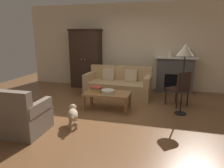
{
  "coord_description": "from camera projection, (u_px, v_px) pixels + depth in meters",
  "views": [
    {
      "loc": [
        1.22,
        -4.21,
        1.76
      ],
      "look_at": [
        -0.06,
        0.62,
        0.55
      ],
      "focal_mm": 32.04,
      "sensor_mm": 36.0,
      "label": 1
    }
  ],
  "objects": [
    {
      "name": "back_wall",
      "position": [
        128.0,
        47.0,
        6.74
      ],
      "size": [
        7.2,
        0.1,
        2.8
      ],
      "primitive_type": "cube",
      "color": "beige",
      "rests_on": "ground"
    },
    {
      "name": "coffee_table",
      "position": [
        107.0,
        95.0,
        4.86
      ],
      "size": [
        1.1,
        0.6,
        0.42
      ],
      "color": "olive",
      "rests_on": "ground"
    },
    {
      "name": "fruit_bowl",
      "position": [
        108.0,
        91.0,
        4.79
      ],
      "size": [
        0.31,
        0.31,
        0.08
      ],
      "primitive_type": "cylinder",
      "color": "beige",
      "rests_on": "coffee_table"
    },
    {
      "name": "side_chair_wooden",
      "position": [
        180.0,
        87.0,
        5.0
      ],
      "size": [
        0.62,
        0.62,
        0.9
      ],
      "color": "black",
      "rests_on": "ground"
    },
    {
      "name": "fireplace",
      "position": [
        175.0,
        74.0,
        6.32
      ],
      "size": [
        1.26,
        0.48,
        1.12
      ],
      "color": "#4C4947",
      "rests_on": "ground"
    },
    {
      "name": "mantel_vase_cream",
      "position": [
        170.0,
        54.0,
        6.19
      ],
      "size": [
        0.11,
        0.11,
        0.2
      ],
      "primitive_type": "cylinder",
      "color": "beige",
      "rests_on": "fireplace"
    },
    {
      "name": "mantel_vase_slate",
      "position": [
        182.0,
        54.0,
        6.1
      ],
      "size": [
        0.11,
        0.11,
        0.22
      ],
      "primitive_type": "cylinder",
      "color": "#565B66",
      "rests_on": "fireplace"
    },
    {
      "name": "couch",
      "position": [
        118.0,
        85.0,
        5.96
      ],
      "size": [
        1.95,
        0.92,
        0.86
      ],
      "color": "tan",
      "rests_on": "ground"
    },
    {
      "name": "armchair_near_left",
      "position": [
        22.0,
        117.0,
        3.64
      ],
      "size": [
        0.79,
        0.78,
        0.88
      ],
      "color": "#756656",
      "rests_on": "ground"
    },
    {
      "name": "mantel_vase_jade",
      "position": [
        189.0,
        53.0,
        6.05
      ],
      "size": [
        0.15,
        0.15,
        0.24
      ],
      "primitive_type": "cylinder",
      "color": "slate",
      "rests_on": "fireplace"
    },
    {
      "name": "dog",
      "position": [
        73.0,
        114.0,
        3.96
      ],
      "size": [
        0.35,
        0.53,
        0.39
      ],
      "color": "tan",
      "rests_on": "ground"
    },
    {
      "name": "floor_lamp",
      "position": [
        185.0,
        54.0,
        4.31
      ],
      "size": [
        0.36,
        0.36,
        1.6
      ],
      "color": "black",
      "rests_on": "ground"
    },
    {
      "name": "armoire",
      "position": [
        86.0,
        59.0,
        6.88
      ],
      "size": [
        1.06,
        0.57,
        1.97
      ],
      "color": "black",
      "rests_on": "ground"
    },
    {
      "name": "book_stack",
      "position": [
        96.0,
        89.0,
        4.92
      ],
      "size": [
        0.26,
        0.19,
        0.12
      ],
      "color": "gold",
      "rests_on": "coffee_table"
    },
    {
      "name": "ground_plane",
      "position": [
        108.0,
        113.0,
        4.68
      ],
      "size": [
        9.6,
        9.6,
        0.0
      ],
      "primitive_type": "plane",
      "color": "brown"
    }
  ]
}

